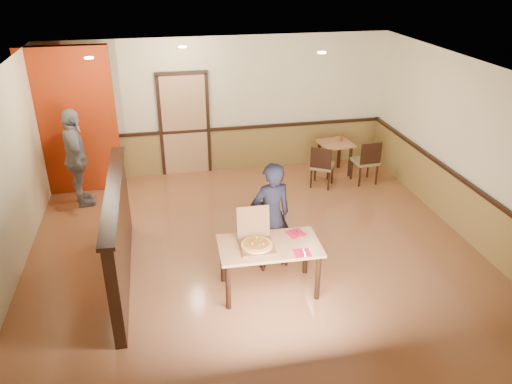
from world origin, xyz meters
The scene contains 26 objects.
floor centered at (0.00, 0.00, 0.00)m, with size 7.00×7.00×0.00m, color #A66640.
ceiling centered at (0.00, 0.00, 2.80)m, with size 7.00×7.00×0.00m, color black.
wall_back centered at (0.00, 3.50, 1.40)m, with size 7.00×7.00×0.00m, color beige.
wall_right centered at (3.50, 0.00, 1.40)m, with size 7.00×7.00×0.00m, color beige.
wainscot_back centered at (0.00, 3.47, 0.45)m, with size 7.00×0.04×0.90m, color olive.
chair_rail_back centered at (0.00, 3.45, 0.92)m, with size 7.00×0.06×0.06m, color black.
wainscot_right centered at (3.47, 0.00, 0.45)m, with size 0.04×7.00×0.90m, color olive.
chair_rail_right centered at (3.45, 0.00, 0.92)m, with size 0.06×7.00×0.06m, color black.
back_door centered at (-0.80, 3.46, 1.05)m, with size 0.90×0.06×2.10m, color tan.
booth_partition centered at (-2.00, -0.20, 0.74)m, with size 0.20×3.10×1.44m.
red_accent_panel centered at (-2.90, 3.00, 1.40)m, with size 1.60×0.20×2.78m, color #A32B0B.
spot_a centered at (-2.30, 1.80, 2.78)m, with size 0.14×0.14×0.02m, color beige.
spot_b centered at (-0.80, 2.50, 2.78)m, with size 0.14×0.14×0.02m, color beige.
spot_c centered at (1.40, 1.50, 2.78)m, with size 0.14×0.14×0.02m, color beige.
main_table centered at (-0.02, -0.91, 0.62)m, with size 1.39×0.82×0.73m.
diner_chair centered at (0.14, -0.16, 0.51)m, with size 0.54×0.54×0.93m.
side_chair_left centered at (1.77, 2.17, 0.47)m, with size 0.59×0.59×0.87m.
side_chair_right centered at (2.70, 2.16, 0.50)m, with size 0.49×0.49×0.92m.
side_table centered at (2.25, 2.78, 0.52)m, with size 0.72×0.72×0.69m.
diner centered at (0.15, -0.31, 0.83)m, with size 0.60×0.40×1.66m, color black.
passerby centered at (-2.83, 2.35, 0.92)m, with size 1.07×0.45×1.83m, color gray.
pizza_box centered at (-0.20, -0.91, 0.79)m, with size 0.46×0.54×0.47m.
pizza centered at (-0.20, -0.96, 0.78)m, with size 0.42×0.42×0.03m, color gold.
napkin_near centered at (0.35, -1.20, 0.74)m, with size 0.22×0.22×0.01m.
napkin_far centered at (0.41, -0.71, 0.74)m, with size 0.29×0.29×0.01m.
condiment centered at (2.39, 2.84, 0.76)m, with size 0.06×0.06×0.14m, color maroon.
Camera 1 is at (-1.34, -6.46, 4.28)m, focal length 35.00 mm.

